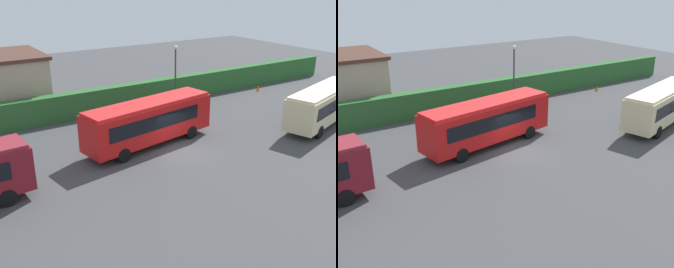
{
  "view_description": "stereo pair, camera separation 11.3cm",
  "coord_description": "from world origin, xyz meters",
  "views": [
    {
      "loc": [
        -14.86,
        -21.11,
        11.54
      ],
      "look_at": [
        -0.97,
        0.22,
        1.5
      ],
      "focal_mm": 42.59,
      "sensor_mm": 36.0,
      "label": 1
    },
    {
      "loc": [
        -14.77,
        -21.17,
        11.54
      ],
      "look_at": [
        -0.97,
        0.22,
        1.5
      ],
      "focal_mm": 42.59,
      "sensor_mm": 36.0,
      "label": 2
    }
  ],
  "objects": [
    {
      "name": "lamppost",
      "position": [
        4.6,
        7.56,
        3.75
      ],
      "size": [
        0.36,
        0.36,
        6.08
      ],
      "color": "#38383D",
      "rests_on": "ground_plane"
    },
    {
      "name": "ground_plane",
      "position": [
        0.0,
        0.0,
        0.0
      ],
      "size": [
        87.55,
        87.55,
        0.0
      ],
      "primitive_type": "plane",
      "color": "#424244"
    },
    {
      "name": "hedge_row",
      "position": [
        0.0,
        11.02,
        1.16
      ],
      "size": [
        55.78,
        1.08,
        2.33
      ],
      "primitive_type": "cube",
      "color": "#2B5F2B",
      "rests_on": "ground_plane"
    },
    {
      "name": "person_left",
      "position": [
        1.19,
        5.38,
        0.98
      ],
      "size": [
        0.26,
        0.48,
        1.86
      ],
      "rotation": [
        0.0,
        0.0,
        3.15
      ],
      "color": "olive",
      "rests_on": "ground_plane"
    },
    {
      "name": "traffic_cone",
      "position": [
        16.44,
        8.9,
        0.3
      ],
      "size": [
        0.36,
        0.36,
        0.6
      ],
      "primitive_type": "cone",
      "color": "orange",
      "rests_on": "ground_plane"
    },
    {
      "name": "bus_cream",
      "position": [
        12.95,
        -1.78,
        1.84
      ],
      "size": [
        9.8,
        4.81,
        3.19
      ],
      "rotation": [
        0.0,
        0.0,
        0.27
      ],
      "color": "beige",
      "rests_on": "ground_plane"
    },
    {
      "name": "person_right",
      "position": [
        15.77,
        1.02,
        0.95
      ],
      "size": [
        0.5,
        0.48,
        1.8
      ],
      "rotation": [
        0.0,
        0.0,
        4.02
      ],
      "color": "#334C8C",
      "rests_on": "ground_plane"
    },
    {
      "name": "bus_red",
      "position": [
        -1.19,
        2.35,
        1.91
      ],
      "size": [
        10.56,
        4.06,
        3.33
      ],
      "rotation": [
        0.0,
        0.0,
        0.16
      ],
      "color": "red",
      "rests_on": "ground_plane"
    }
  ]
}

